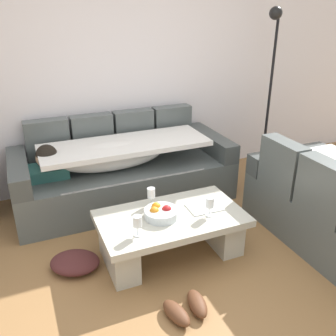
{
  "coord_description": "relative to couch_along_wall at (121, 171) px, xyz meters",
  "views": [
    {
      "loc": [
        -1.1,
        -1.88,
        1.97
      ],
      "look_at": [
        0.14,
        1.06,
        0.55
      ],
      "focal_mm": 39.52,
      "sensor_mm": 36.0,
      "label": 1
    }
  ],
  "objects": [
    {
      "name": "wine_glass_far_back",
      "position": [
        0.01,
        -0.89,
        0.16
      ],
      "size": [
        0.07,
        0.07,
        0.17
      ],
      "color": "silver",
      "rests_on": "coffee_table"
    },
    {
      "name": "open_magazine",
      "position": [
        0.41,
        -1.1,
        0.05
      ],
      "size": [
        0.28,
        0.21,
        0.01
      ],
      "primitive_type": "cube",
      "rotation": [
        0.0,
        0.0,
        -0.01
      ],
      "color": "white",
      "rests_on": "coffee_table"
    },
    {
      "name": "crumpled_garment",
      "position": [
        -0.69,
        -0.98,
        -0.27
      ],
      "size": [
        0.5,
        0.47,
        0.12
      ],
      "primitive_type": "ellipsoid",
      "rotation": [
        0.0,
        0.0,
        2.64
      ],
      "color": "#4C2323",
      "rests_on": "ground_plane"
    },
    {
      "name": "ground_plane",
      "position": [
        0.16,
        -1.62,
        -0.33
      ],
      "size": [
        14.0,
        14.0,
        0.0
      ],
      "primitive_type": "plane",
      "color": "olive"
    },
    {
      "name": "wine_glass_near_right",
      "position": [
        0.39,
        -1.23,
        0.16
      ],
      "size": [
        0.07,
        0.07,
        0.17
      ],
      "color": "silver",
      "rests_on": "coffee_table"
    },
    {
      "name": "pair_of_shoes",
      "position": [
        -0.06,
        -1.77,
        -0.29
      ],
      "size": [
        0.33,
        0.31,
        0.09
      ],
      "color": "#59331E",
      "rests_on": "ground_plane"
    },
    {
      "name": "floor_lamp",
      "position": [
        1.84,
        0.03,
        0.78
      ],
      "size": [
        0.33,
        0.31,
        1.95
      ],
      "color": "black",
      "rests_on": "ground_plane"
    },
    {
      "name": "couch_along_wall",
      "position": [
        0.0,
        0.0,
        0.0
      ],
      "size": [
        2.25,
        0.92,
        0.88
      ],
      "color": "#525959",
      "rests_on": "ground_plane"
    },
    {
      "name": "wine_glass_near_left",
      "position": [
        -0.24,
        -1.27,
        0.16
      ],
      "size": [
        0.07,
        0.07,
        0.17
      ],
      "color": "silver",
      "rests_on": "coffee_table"
    },
    {
      "name": "fruit_bowl",
      "position": [
        0.02,
        -1.09,
        0.09
      ],
      "size": [
        0.28,
        0.28,
        0.1
      ],
      "color": "silver",
      "rests_on": "coffee_table"
    },
    {
      "name": "back_wall",
      "position": [
        0.16,
        0.53,
        1.02
      ],
      "size": [
        9.0,
        0.1,
        2.7
      ],
      "primitive_type": "cube",
      "color": "white",
      "rests_on": "ground_plane"
    },
    {
      "name": "coffee_table",
      "position": [
        0.1,
        -1.1,
        -0.09
      ],
      "size": [
        1.2,
        0.68,
        0.38
      ],
      "color": "beige",
      "rests_on": "ground_plane"
    }
  ]
}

